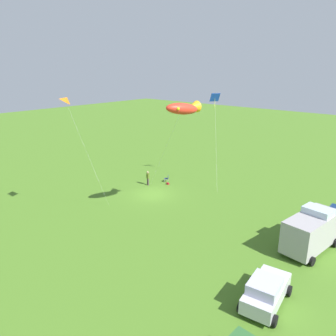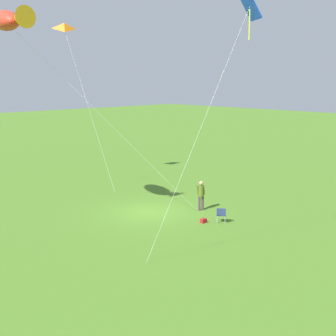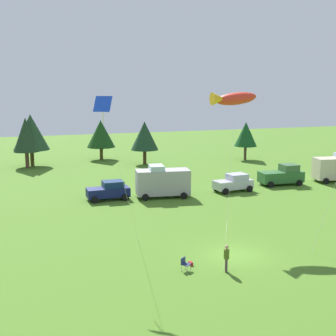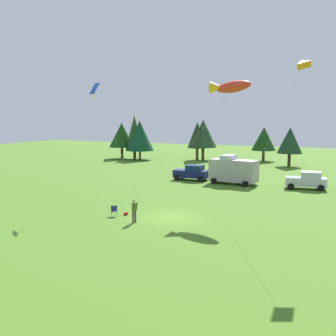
{
  "view_description": "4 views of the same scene",
  "coord_description": "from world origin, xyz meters",
  "views": [
    {
      "loc": [
        24.51,
        23.63,
        13.68
      ],
      "look_at": [
        -1.89,
        0.65,
        2.76
      ],
      "focal_mm": 35.0,
      "sensor_mm": 36.0,
      "label": 1
    },
    {
      "loc": [
        -19.34,
        17.11,
        7.58
      ],
      "look_at": [
        -3.42,
        1.77,
        3.3
      ],
      "focal_mm": 50.0,
      "sensor_mm": 36.0,
      "label": 2
    },
    {
      "loc": [
        -13.74,
        -27.24,
        11.45
      ],
      "look_at": [
        -4.08,
        2.09,
        5.87
      ],
      "focal_mm": 50.0,
      "sensor_mm": 36.0,
      "label": 3
    },
    {
      "loc": [
        12.16,
        -26.97,
        7.66
      ],
      "look_at": [
        -0.8,
        1.35,
        3.66
      ],
      "focal_mm": 42.0,
      "sensor_mm": 36.0,
      "label": 4
    }
  ],
  "objects": [
    {
      "name": "ground_plane",
      "position": [
        0.0,
        0.0,
        0.0
      ],
      "size": [
        160.0,
        160.0,
        0.0
      ],
      "primitive_type": "plane",
      "color": "#477321"
    },
    {
      "name": "kite_diamond_blue",
      "position": [
        -8.3,
        2.34,
        9.96
      ],
      "size": [
        3.54,
        3.27,
        10.68
      ],
      "color": "blue",
      "rests_on": "ground"
    },
    {
      "name": "folding_chair",
      "position": [
        -4.14,
        -1.45,
        0.49
      ],
      "size": [
        0.67,
        0.67,
        0.82
      ],
      "rotation": [
        0.0,
        0.0,
        5.36
      ],
      "color": "navy",
      "rests_on": "ground"
    },
    {
      "name": "kite_large_fish",
      "position": [
        2.65,
        6.48,
        10.28
      ],
      "size": [
        6.63,
        9.58,
        10.95
      ],
      "color": "red",
      "rests_on": "ground"
    },
    {
      "name": "backpack_on_grass",
      "position": [
        -3.49,
        -0.77,
        0.11
      ],
      "size": [
        0.22,
        0.32,
        0.22
      ],
      "primitive_type": "cube",
      "rotation": [
        0.0,
        0.0,
        1.56
      ],
      "color": "#A4171F",
      "rests_on": "ground"
    },
    {
      "name": "person_kite_flyer",
      "position": [
        -1.79,
        -2.46,
        1.02
      ],
      "size": [
        0.44,
        0.55,
        1.74
      ],
      "rotation": [
        0.0,
        0.0,
        5.93
      ],
      "color": "#4A373E",
      "rests_on": "ground"
    },
    {
      "name": "kite_delta_orange",
      "position": [
        9.27,
        -0.67,
        10.99
      ],
      "size": [
        4.87,
        1.53,
        11.38
      ],
      "color": "orange",
      "rests_on": "ground"
    }
  ]
}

